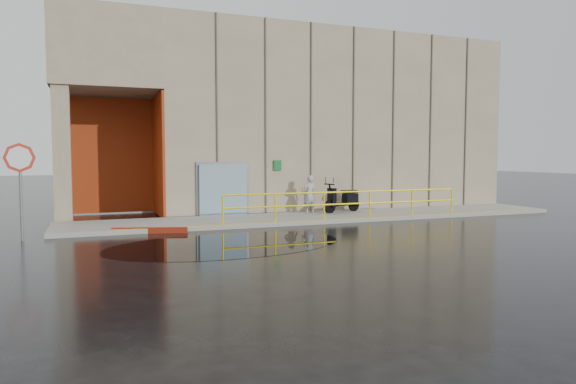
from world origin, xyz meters
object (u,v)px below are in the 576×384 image
at_px(red_curb, 150,230).
at_px(scooter, 343,192).
at_px(person, 310,194).
at_px(stop_sign, 20,170).

bearing_deg(red_curb, scooter, 14.68).
height_order(person, scooter, person).
bearing_deg(scooter, stop_sign, 175.46).
xyz_separation_m(person, scooter, (1.47, -0.07, 0.06)).
bearing_deg(person, red_curb, 5.89).
bearing_deg(scooter, red_curb, 179.13).
relative_size(person, scooter, 0.80).
relative_size(person, red_curb, 0.65).
height_order(person, stop_sign, stop_sign).
height_order(scooter, stop_sign, stop_sign).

